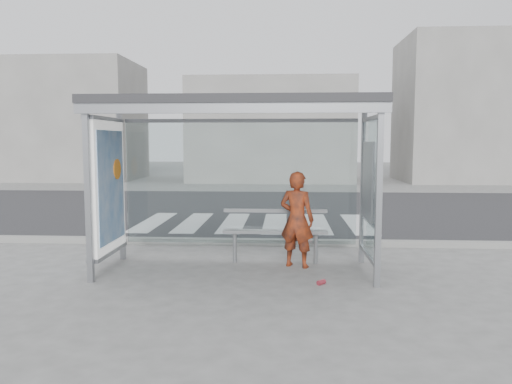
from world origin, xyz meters
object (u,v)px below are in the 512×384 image
at_px(bus_shelter, 212,141).
at_px(person, 297,219).
at_px(bench, 275,231).
at_px(soda_can, 321,282).

xyz_separation_m(bus_shelter, person, (1.30, 0.29, -1.22)).
bearing_deg(bench, bus_shelter, -151.21).
bearing_deg(bench, soda_can, -61.36).
height_order(bench, soda_can, bench).
bearing_deg(bus_shelter, person, 12.48).
distance_m(person, bench, 0.48).
xyz_separation_m(bus_shelter, bench, (0.95, 0.52, -1.46)).
bearing_deg(soda_can, person, 108.05).
xyz_separation_m(person, bench, (-0.35, 0.24, -0.24)).
relative_size(bus_shelter, person, 2.79).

